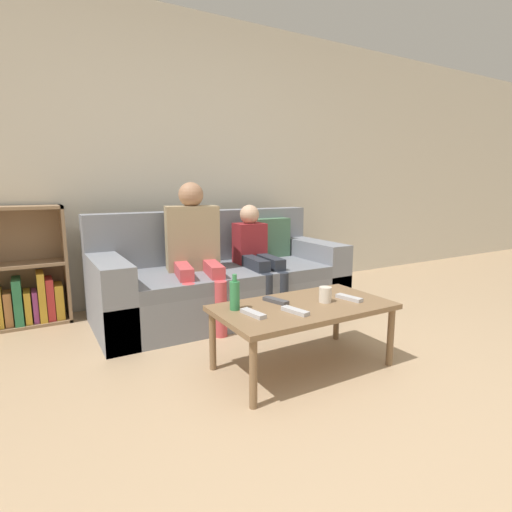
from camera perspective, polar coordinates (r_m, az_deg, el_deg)
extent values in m
plane|color=tan|center=(1.95, 18.28, -23.66)|extent=(22.00, 22.00, 0.00)
cube|color=beige|center=(3.85, -11.29, 13.35)|extent=(12.00, 0.06, 2.60)
cube|color=gray|center=(3.36, -4.72, -5.78)|extent=(2.03, 0.89, 0.30)
cube|color=slate|center=(3.23, -4.09, -2.71)|extent=(1.59, 0.71, 0.10)
cube|color=gray|center=(3.58, -7.27, 2.92)|extent=(2.03, 0.18, 0.44)
cube|color=gray|center=(3.06, -20.31, -5.43)|extent=(0.22, 0.89, 0.56)
cube|color=gray|center=(3.79, 7.72, -1.98)|extent=(0.22, 0.89, 0.56)
cube|color=#4C7556|center=(3.73, 2.12, 2.62)|extent=(0.36, 0.12, 0.36)
cube|color=#8E7051|center=(3.52, -25.58, -0.90)|extent=(0.02, 0.28, 0.92)
cube|color=#8E7051|center=(3.64, -30.66, -1.00)|extent=(0.65, 0.02, 0.92)
cube|color=#8E7051|center=(3.62, -30.03, -8.30)|extent=(0.65, 0.28, 0.02)
cube|color=#8E7051|center=(3.51, -30.69, -1.06)|extent=(0.60, 0.28, 0.02)
cube|color=#8E7051|center=(3.46, -31.33, 5.91)|extent=(0.65, 0.28, 0.02)
cube|color=#B77542|center=(3.56, -31.86, -6.37)|extent=(0.05, 0.17, 0.26)
cube|color=#2D7A4C|center=(3.56, -30.87, -5.51)|extent=(0.06, 0.24, 0.35)
cube|color=gold|center=(3.57, -29.80, -6.24)|extent=(0.04, 0.20, 0.25)
cube|color=#993D84|center=(3.56, -28.98, -6.21)|extent=(0.04, 0.18, 0.24)
cube|color=gold|center=(3.55, -28.29, -5.02)|extent=(0.05, 0.23, 0.38)
cube|color=red|center=(3.56, -27.34, -5.39)|extent=(0.05, 0.20, 0.33)
cube|color=gold|center=(3.57, -26.31, -5.72)|extent=(0.06, 0.19, 0.28)
cylinder|color=brown|center=(1.99, -0.40, -16.47)|extent=(0.04, 0.04, 0.36)
cylinder|color=brown|center=(2.55, 18.66, -10.89)|extent=(0.04, 0.04, 0.36)
cylinder|color=brown|center=(2.39, -6.22, -11.91)|extent=(0.04, 0.04, 0.36)
cylinder|color=brown|center=(2.87, 11.43, -8.20)|extent=(0.04, 0.04, 0.36)
cube|color=brown|center=(2.35, 6.77, -7.28)|extent=(1.02, 0.56, 0.03)
cylinder|color=#C6474C|center=(2.83, -9.50, -7.92)|extent=(0.11, 0.11, 0.40)
cylinder|color=#C6474C|center=(2.87, -5.06, -7.55)|extent=(0.11, 0.11, 0.40)
cube|color=#C6474C|center=(2.98, -10.35, -2.06)|extent=(0.18, 0.41, 0.09)
cube|color=#C6474C|center=(3.02, -6.17, -1.79)|extent=(0.18, 0.41, 0.09)
cube|color=#9E8966|center=(3.20, -9.10, 2.56)|extent=(0.44, 0.28, 0.50)
sphere|color=#A87A5B|center=(3.17, -9.28, 8.64)|extent=(0.19, 0.19, 0.19)
cylinder|color=#282D38|center=(3.07, 1.58, -6.28)|extent=(0.10, 0.10, 0.40)
cylinder|color=#282D38|center=(3.14, 3.82, -5.97)|extent=(0.10, 0.10, 0.40)
cube|color=#282D38|center=(3.22, -0.28, -1.00)|extent=(0.13, 0.40, 0.09)
cube|color=#282D38|center=(3.28, 1.89, -0.80)|extent=(0.13, 0.40, 0.09)
cube|color=maroon|center=(3.44, -0.93, 1.86)|extent=(0.26, 0.22, 0.34)
sphere|color=#D1A889|center=(3.41, -0.94, 5.95)|extent=(0.17, 0.17, 0.17)
cylinder|color=silver|center=(2.41, 9.86, -5.45)|extent=(0.07, 0.07, 0.09)
cube|color=#B7B7BC|center=(2.49, 13.16, -5.85)|extent=(0.08, 0.18, 0.02)
cube|color=#B7B7BC|center=(2.19, 5.61, -7.82)|extent=(0.08, 0.18, 0.02)
cube|color=#47474C|center=(2.37, 2.83, -6.39)|extent=(0.09, 0.18, 0.02)
cube|color=#B7B7BC|center=(2.14, -0.42, -8.22)|extent=(0.07, 0.18, 0.02)
cylinder|color=#33844C|center=(2.22, -3.07, -5.67)|extent=(0.06, 0.06, 0.16)
cylinder|color=#33844C|center=(2.20, -3.09, -3.14)|extent=(0.03, 0.03, 0.04)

